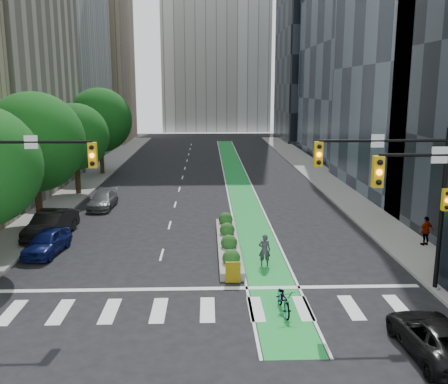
{
  "coord_description": "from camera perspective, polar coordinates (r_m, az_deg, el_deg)",
  "views": [
    {
      "loc": [
        0.03,
        -20.15,
        8.98
      ],
      "look_at": [
        1.0,
        8.37,
        3.0
      ],
      "focal_mm": 40.0,
      "sensor_mm": 36.0,
      "label": 1
    }
  ],
  "objects": [
    {
      "name": "sidewalk_left",
      "position": [
        47.52,
        -16.33,
        0.55
      ],
      "size": [
        3.6,
        90.0,
        0.15
      ],
      "primitive_type": "cube",
      "color": "gray",
      "rests_on": "ground"
    },
    {
      "name": "cyclist",
      "position": [
        25.75,
        4.66,
        -6.63
      ],
      "size": [
        0.67,
        0.49,
        1.68
      ],
      "primitive_type": "imported",
      "rotation": [
        0.0,
        0.0,
        2.99
      ],
      "color": "#38333D",
      "rests_on": "ground"
    },
    {
      "name": "median_planter",
      "position": [
        28.54,
        0.49,
        -5.72
      ],
      "size": [
        1.2,
        10.26,
        1.1
      ],
      "color": "gray",
      "rests_on": "ground"
    },
    {
      "name": "tree_far",
      "position": [
        53.41,
        -14.01,
        7.96
      ],
      "size": [
        6.6,
        6.6,
        9.0
      ],
      "color": "black",
      "rests_on": "ground"
    },
    {
      "name": "parked_car_left_mid",
      "position": [
        32.16,
        -19.16,
        -3.54
      ],
      "size": [
        2.31,
        5.13,
        1.63
      ],
      "primitive_type": "imported",
      "rotation": [
        0.0,
        0.0,
        -0.12
      ],
      "color": "black",
      "rests_on": "ground"
    },
    {
      "name": "sidewalk_right",
      "position": [
        47.5,
        12.43,
        0.75
      ],
      "size": [
        3.6,
        90.0,
        0.15
      ],
      "primitive_type": "cube",
      "color": "gray",
      "rests_on": "ground"
    },
    {
      "name": "parked_car_left_near",
      "position": [
        29.21,
        -19.56,
        -5.38
      ],
      "size": [
        2.04,
        4.15,
        1.36
      ],
      "primitive_type": "imported",
      "rotation": [
        0.0,
        0.0,
        -0.11
      ],
      "color": "#0E1755",
      "rests_on": "ground"
    },
    {
      "name": "building_dark_end",
      "position": [
        90.52,
        11.17,
        14.8
      ],
      "size": [
        14.0,
        18.0,
        28.0
      ],
      "primitive_type": "cube",
      "color": "black",
      "rests_on": "ground"
    },
    {
      "name": "parked_car_left_far",
      "position": [
        38.91,
        -13.69,
        -0.92
      ],
      "size": [
        1.85,
        4.3,
        1.23
      ],
      "primitive_type": "imported",
      "rotation": [
        0.0,
        0.0,
        -0.03
      ],
      "color": "#595B5E",
      "rests_on": "ground"
    },
    {
      "name": "bicycle",
      "position": [
        20.88,
        6.87,
        -12.08
      ],
      "size": [
        0.86,
        2.12,
        1.09
      ],
      "primitive_type": "imported",
      "rotation": [
        0.0,
        0.0,
        0.06
      ],
      "color": "gray",
      "rests_on": "ground"
    },
    {
      "name": "bike_lane_paint",
      "position": [
        51.03,
        1.41,
        1.71
      ],
      "size": [
        2.2,
        70.0,
        0.01
      ],
      "primitive_type": "cube",
      "color": "green",
      "rests_on": "ground"
    },
    {
      "name": "parked_car_right",
      "position": [
        19.16,
        22.95,
        -15.0
      ],
      "size": [
        2.28,
        4.63,
        1.26
      ],
      "primitive_type": "imported",
      "rotation": [
        0.0,
        0.0,
        3.18
      ],
      "color": "black",
      "rests_on": "ground"
    },
    {
      "name": "tree_midfar",
      "position": [
        43.76,
        -16.64,
        6.06
      ],
      "size": [
        5.6,
        5.6,
        7.76
      ],
      "color": "black",
      "rests_on": "ground"
    },
    {
      "name": "building_tan_far",
      "position": [
        88.54,
        -15.5,
        14.03
      ],
      "size": [
        14.0,
        16.0,
        26.0
      ],
      "primitive_type": "cube",
      "color": "tan",
      "rests_on": "ground"
    },
    {
      "name": "ground",
      "position": [
        22.06,
        -1.91,
        -12.19
      ],
      "size": [
        160.0,
        160.0,
        0.0
      ],
      "primitive_type": "plane",
      "color": "black",
      "rests_on": "ground"
    },
    {
      "name": "tree_mid",
      "position": [
        34.16,
        -20.88,
        5.33
      ],
      "size": [
        6.4,
        6.4,
        8.78
      ],
      "color": "black",
      "rests_on": "ground"
    },
    {
      "name": "signal_right",
      "position": [
        22.74,
        20.42,
        0.5
      ],
      "size": [
        5.82,
        0.51,
        7.2
      ],
      "color": "black",
      "rests_on": "ground"
    },
    {
      "name": "pedestrian_far",
      "position": [
        30.7,
        22.1,
        -4.14
      ],
      "size": [
        1.07,
        0.72,
        1.69
      ],
      "primitive_type": "imported",
      "rotation": [
        0.0,
        0.0,
        3.48
      ],
      "color": "gray",
      "rests_on": "sidewalk_right"
    }
  ]
}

